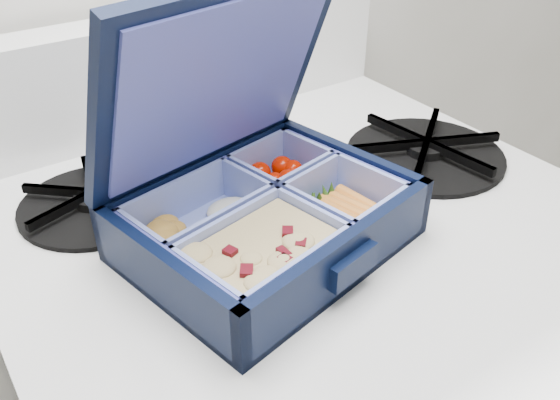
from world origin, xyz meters
TOP-DOWN VIEW (x-y plane):
  - bento_box at (0.35, 1.64)m, footprint 0.29×0.25m
  - burner_grate at (0.61, 1.68)m, footprint 0.25×0.25m
  - burner_grate_rear at (0.23, 1.80)m, footprint 0.20×0.20m
  - fork at (0.42, 1.79)m, footprint 0.08×0.17m

SIDE VIEW (x-z plane):
  - fork at x=0.42m, z-range 0.93..0.94m
  - burner_grate_rear at x=0.23m, z-range 0.93..0.95m
  - burner_grate at x=0.61m, z-range 0.93..0.96m
  - bento_box at x=0.35m, z-range 0.93..0.99m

